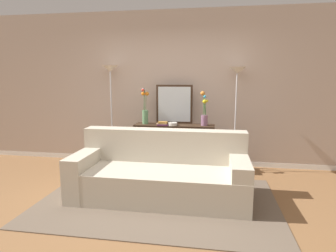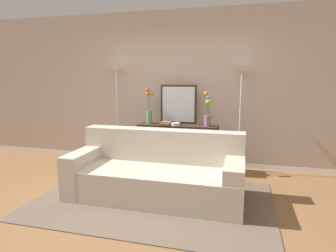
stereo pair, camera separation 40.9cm
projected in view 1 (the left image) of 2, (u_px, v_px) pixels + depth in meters
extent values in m
cube|color=brown|center=(147.00, 211.00, 3.53)|extent=(16.00, 16.00, 0.02)
cube|color=white|center=(172.00, 160.00, 5.55)|extent=(12.00, 0.15, 0.09)
cube|color=#B29E8E|center=(172.00, 87.00, 5.32)|extent=(12.00, 0.14, 2.71)
cube|color=brown|center=(158.00, 201.00, 3.78)|extent=(3.06, 2.00, 0.01)
cube|color=#BCB29E|center=(160.00, 183.00, 3.84)|extent=(2.31, 0.96, 0.42)
cube|color=#BCB29E|center=(164.00, 145.00, 4.11)|extent=(2.31, 0.27, 0.46)
cube|color=#BCB29E|center=(87.00, 173.00, 3.99)|extent=(0.24, 0.95, 0.60)
cube|color=#BCB29E|center=(239.00, 181.00, 3.67)|extent=(0.24, 0.95, 0.60)
cube|color=#382619|center=(174.00, 125.00, 4.99)|extent=(1.39, 0.35, 0.03)
cube|color=#382619|center=(174.00, 161.00, 5.10)|extent=(1.28, 0.30, 0.01)
cube|color=#382619|center=(135.00, 148.00, 5.02)|extent=(0.05, 0.05, 0.77)
cube|color=#382619|center=(213.00, 151.00, 4.81)|extent=(0.05, 0.05, 0.77)
cube|color=#382619|center=(140.00, 144.00, 5.31)|extent=(0.05, 0.05, 0.77)
cube|color=#382619|center=(213.00, 147.00, 5.10)|extent=(0.05, 0.05, 0.77)
cylinder|color=silver|center=(113.00, 163.00, 5.42)|extent=(0.26, 0.26, 0.02)
cylinder|color=silver|center=(112.00, 118.00, 5.28)|extent=(0.02, 0.02, 1.70)
cone|color=silver|center=(110.00, 69.00, 5.13)|extent=(0.28, 0.28, 0.10)
cylinder|color=silver|center=(233.00, 169.00, 5.06)|extent=(0.26, 0.26, 0.02)
cylinder|color=silver|center=(235.00, 122.00, 4.93)|extent=(0.02, 0.02, 1.66)
cone|color=silver|center=(237.00, 70.00, 4.78)|extent=(0.28, 0.28, 0.10)
cube|color=#382619|center=(174.00, 104.00, 5.08)|extent=(0.65, 0.02, 0.68)
cube|color=silver|center=(174.00, 104.00, 5.07)|extent=(0.58, 0.01, 0.61)
cylinder|color=#669E6B|center=(145.00, 117.00, 5.06)|extent=(0.10, 0.10, 0.24)
cylinder|color=#3D7538|center=(144.00, 100.00, 5.02)|extent=(0.02, 0.05, 0.36)
sphere|color=#359DCA|center=(143.00, 90.00, 4.99)|extent=(0.06, 0.06, 0.06)
cylinder|color=#3D7538|center=(144.00, 100.00, 5.01)|extent=(0.02, 0.04, 0.35)
sphere|color=#E04B37|center=(143.00, 90.00, 4.98)|extent=(0.06, 0.06, 0.06)
cylinder|color=#3D7538|center=(146.00, 102.00, 5.02)|extent=(0.03, 0.04, 0.28)
sphere|color=orange|center=(147.00, 94.00, 5.00)|extent=(0.07, 0.07, 0.07)
cylinder|color=#3D7538|center=(144.00, 102.00, 5.02)|extent=(0.01, 0.04, 0.29)
sphere|color=orange|center=(143.00, 94.00, 5.00)|extent=(0.06, 0.06, 0.06)
cylinder|color=gray|center=(204.00, 120.00, 4.88)|extent=(0.11, 0.11, 0.18)
cylinder|color=#3D7538|center=(206.00, 108.00, 4.84)|extent=(0.01, 0.03, 0.24)
sphere|color=gold|center=(207.00, 101.00, 4.82)|extent=(0.05, 0.05, 0.05)
cylinder|color=#3D7538|center=(204.00, 104.00, 4.83)|extent=(0.01, 0.03, 0.37)
sphere|color=orange|center=(203.00, 93.00, 4.80)|extent=(0.07, 0.07, 0.07)
cylinder|color=#3D7538|center=(205.00, 106.00, 4.82)|extent=(0.04, 0.01, 0.31)
sphere|color=#2DABE2|center=(205.00, 97.00, 4.78)|extent=(0.04, 0.04, 0.04)
cylinder|color=#3D7538|center=(205.00, 108.00, 4.83)|extent=(0.04, 0.01, 0.23)
sphere|color=yellow|center=(205.00, 102.00, 4.79)|extent=(0.07, 0.07, 0.07)
cylinder|color=silver|center=(173.00, 124.00, 4.89)|extent=(0.16, 0.16, 0.04)
torus|color=silver|center=(173.00, 123.00, 4.88)|extent=(0.16, 0.16, 0.01)
cube|color=#6B3360|center=(163.00, 125.00, 4.91)|extent=(0.19, 0.13, 0.02)
cube|color=tan|center=(162.00, 124.00, 4.91)|extent=(0.18, 0.12, 0.02)
cube|color=#B77F33|center=(163.00, 122.00, 4.90)|extent=(0.17, 0.13, 0.02)
cube|color=#BC3328|center=(144.00, 164.00, 5.20)|extent=(0.04, 0.15, 0.12)
cube|color=#236033|center=(146.00, 164.00, 5.20)|extent=(0.04, 0.13, 0.12)
cube|color=navy|center=(148.00, 165.00, 5.19)|extent=(0.02, 0.14, 0.11)
cube|color=maroon|center=(150.00, 165.00, 5.19)|extent=(0.05, 0.15, 0.11)
cube|color=tan|center=(153.00, 165.00, 5.18)|extent=(0.05, 0.18, 0.11)
cube|color=#1E7075|center=(156.00, 165.00, 5.17)|extent=(0.05, 0.17, 0.11)
cube|color=#6B3360|center=(158.00, 165.00, 5.16)|extent=(0.03, 0.16, 0.11)
cube|color=#2D2D33|center=(160.00, 165.00, 5.16)|extent=(0.05, 0.15, 0.11)
cube|color=slate|center=(163.00, 166.00, 5.15)|extent=(0.05, 0.15, 0.10)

